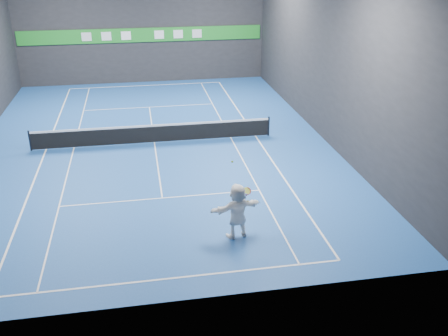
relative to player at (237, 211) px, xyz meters
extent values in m
plane|color=#1C4C9A|center=(-2.45, 9.80, -1.02)|extent=(26.00, 26.00, 0.00)
cube|color=#242426|center=(-2.45, 22.80, 3.48)|extent=(18.00, 0.10, 9.00)
cube|color=#242426|center=(-2.45, -3.20, 3.48)|extent=(18.00, 0.10, 9.00)
cube|color=#242426|center=(6.55, 9.80, 3.48)|extent=(0.10, 26.00, 9.00)
cube|color=white|center=(-2.45, -2.09, -1.02)|extent=(10.98, 0.08, 0.01)
cube|color=white|center=(-2.45, 21.69, -1.02)|extent=(10.98, 0.08, 0.01)
cube|color=white|center=(-7.94, 9.80, -1.02)|extent=(0.08, 23.78, 0.01)
cube|color=white|center=(3.04, 9.80, -1.02)|extent=(0.08, 23.78, 0.01)
cube|color=white|center=(-6.56, 9.80, -1.02)|extent=(0.06, 23.78, 0.01)
cube|color=white|center=(1.66, 9.80, -1.02)|extent=(0.06, 23.78, 0.01)
cube|color=white|center=(-2.45, 3.40, -1.02)|extent=(8.23, 0.06, 0.01)
cube|color=white|center=(-2.45, 16.20, -1.02)|extent=(8.23, 0.06, 0.01)
cube|color=white|center=(-2.45, 9.80, -1.02)|extent=(0.06, 12.80, 0.01)
imported|color=white|center=(0.00, 0.00, 0.00)|extent=(1.99, 1.03, 2.05)
sphere|color=#B8DF25|center=(-0.19, 0.05, 1.88)|extent=(0.07, 0.07, 0.07)
cylinder|color=black|center=(-8.65, 9.80, -0.49)|extent=(0.10, 0.10, 1.07)
cylinder|color=black|center=(3.75, 9.80, -0.49)|extent=(0.10, 0.10, 1.07)
cube|color=black|center=(-2.45, 9.80, -0.55)|extent=(12.40, 0.03, 0.86)
cube|color=white|center=(-2.45, 9.80, -0.07)|extent=(12.40, 0.04, 0.10)
cube|color=#1E8A27|center=(-2.45, 22.74, 2.48)|extent=(17.64, 0.06, 1.00)
cube|color=silver|center=(-6.45, 22.68, 2.48)|extent=(0.70, 0.04, 0.60)
cube|color=white|center=(-5.05, 22.68, 2.48)|extent=(0.70, 0.04, 0.60)
cube|color=white|center=(-3.65, 22.68, 2.48)|extent=(0.70, 0.04, 0.60)
cube|color=white|center=(-1.25, 22.68, 2.48)|extent=(0.70, 0.04, 0.60)
cube|color=white|center=(0.15, 22.68, 2.48)|extent=(0.70, 0.04, 0.60)
cube|color=silver|center=(1.55, 22.68, 2.48)|extent=(0.70, 0.04, 0.60)
torus|color=red|center=(0.33, 0.05, 0.72)|extent=(0.42, 0.35, 0.27)
cylinder|color=#C7E550|center=(0.35, 0.05, 0.74)|extent=(0.37, 0.31, 0.23)
cylinder|color=#B31913|center=(0.35, 0.05, 0.58)|extent=(0.07, 0.15, 0.16)
cylinder|color=yellow|center=(0.38, 0.03, 0.29)|extent=(0.06, 0.16, 0.25)
camera|label=1|loc=(-3.17, -15.00, 8.53)|focal=40.00mm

